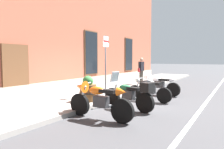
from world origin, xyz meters
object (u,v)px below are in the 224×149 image
at_px(pedestrian_dark_jacket, 141,69).
at_px(parking_sign, 106,58).
at_px(barrel_planter, 88,91).
at_px(motorcycle_green_touring, 130,94).
at_px(motorcycle_orange_sport, 97,99).
at_px(motorcycle_white_sport, 157,84).
at_px(motorcycle_black_naked, 148,90).

relative_size(pedestrian_dark_jacket, parking_sign, 0.66).
distance_m(parking_sign, barrel_planter, 1.73).
bearing_deg(parking_sign, motorcycle_green_touring, -122.14).
xyz_separation_m(motorcycle_orange_sport, motorcycle_white_sport, (4.86, -0.09, -0.04)).
bearing_deg(motorcycle_white_sport, pedestrian_dark_jacket, 36.65).
bearing_deg(motorcycle_orange_sport, barrel_planter, 46.42).
relative_size(motorcycle_white_sport, pedestrian_dark_jacket, 1.27).
xyz_separation_m(motorcycle_green_touring, pedestrian_dark_jacket, (6.14, 2.27, 0.56)).
relative_size(motorcycle_white_sport, barrel_planter, 2.23).
xyz_separation_m(motorcycle_green_touring, motorcycle_black_naked, (1.72, 0.01, -0.07)).
bearing_deg(pedestrian_dark_jacket, motorcycle_white_sport, -143.35).
xyz_separation_m(pedestrian_dark_jacket, parking_sign, (-5.07, -0.57, 0.71)).
relative_size(motorcycle_green_touring, parking_sign, 0.81).
bearing_deg(parking_sign, pedestrian_dark_jacket, 6.43).
bearing_deg(parking_sign, motorcycle_white_sport, -31.94).
xyz_separation_m(motorcycle_orange_sport, barrel_planter, (1.33, 1.40, -0.04)).
bearing_deg(motorcycle_orange_sport, pedestrian_dark_jacket, 14.35).
bearing_deg(parking_sign, motorcycle_orange_sport, -151.42).
bearing_deg(parking_sign, barrel_planter, 178.61).
bearing_deg(motorcycle_black_naked, motorcycle_white_sport, 7.48).
bearing_deg(motorcycle_orange_sport, parking_sign, 28.58).
relative_size(motorcycle_green_touring, motorcycle_black_naked, 1.06).
relative_size(motorcycle_orange_sport, motorcycle_white_sport, 1.01).
distance_m(motorcycle_green_touring, barrel_planter, 1.73).
bearing_deg(motorcycle_green_touring, barrel_planter, 93.93).
height_order(motorcycle_green_touring, parking_sign, parking_sign).
relative_size(motorcycle_orange_sport, motorcycle_black_naked, 1.10).
bearing_deg(motorcycle_white_sport, motorcycle_green_touring, -176.05).
bearing_deg(motorcycle_orange_sport, motorcycle_green_touring, -12.65).
relative_size(motorcycle_black_naked, barrel_planter, 2.05).
xyz_separation_m(motorcycle_black_naked, parking_sign, (-0.66, 1.68, 1.33)).
relative_size(parking_sign, barrel_planter, 2.68).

